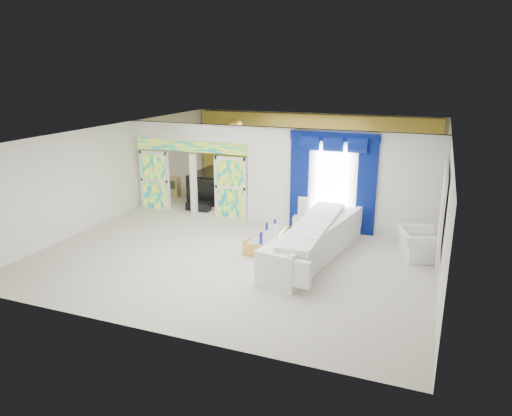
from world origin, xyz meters
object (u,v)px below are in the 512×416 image
at_px(white_sofa, 314,243).
at_px(grand_piano, 218,185).
at_px(console_table, 313,223).
at_px(armchair, 419,244).
at_px(coffee_table, 269,241).

relative_size(white_sofa, grand_piano, 2.12).
bearing_deg(console_table, armchair, -20.78).
bearing_deg(grand_piano, white_sofa, -43.65).
relative_size(white_sofa, coffee_table, 2.56).
bearing_deg(console_table, grand_piano, 152.81).
distance_m(white_sofa, armchair, 2.70).
xyz_separation_m(coffee_table, grand_piano, (-3.42, 4.03, 0.33)).
distance_m(console_table, armchair, 3.32).
bearing_deg(white_sofa, coffee_table, 177.56).
bearing_deg(console_table, white_sofa, -74.79).
height_order(white_sofa, grand_piano, grand_piano).
relative_size(coffee_table, grand_piano, 0.83).
xyz_separation_m(white_sofa, grand_piano, (-4.77, 4.33, 0.10)).
xyz_separation_m(white_sofa, console_table, (-0.59, 2.19, -0.22)).
height_order(console_table, grand_piano, grand_piano).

